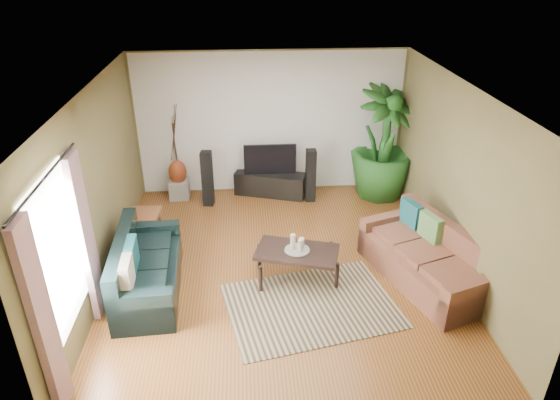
{
  "coord_description": "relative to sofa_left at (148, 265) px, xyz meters",
  "views": [
    {
      "loc": [
        -0.47,
        -6.16,
        4.32
      ],
      "look_at": [
        0.0,
        0.2,
        1.05
      ],
      "focal_mm": 32.0,
      "sensor_mm": 36.0,
      "label": 1
    }
  ],
  "objects": [
    {
      "name": "wall_left",
      "position": [
        -0.64,
        0.4,
        0.92
      ],
      "size": [
        0.0,
        5.5,
        5.5
      ],
      "primitive_type": "plane",
      "rotation": [
        1.57,
        0.0,
        1.57
      ],
      "color": "olive",
      "rests_on": "ground"
    },
    {
      "name": "speaker_left",
      "position": [
        0.67,
        2.58,
        0.1
      ],
      "size": [
        0.21,
        0.23,
        1.04
      ],
      "primitive_type": "cube",
      "rotation": [
        0.0,
        0.0,
        -0.12
      ],
      "color": "black",
      "rests_on": "floor"
    },
    {
      "name": "coffee_table",
      "position": [
        2.07,
        0.15,
        -0.19
      ],
      "size": [
        1.28,
        0.93,
        0.47
      ],
      "primitive_type": "cube",
      "rotation": [
        0.0,
        0.0,
        -0.3
      ],
      "color": "black",
      "rests_on": "floor"
    },
    {
      "name": "sofa_right",
      "position": [
        3.87,
        -0.02,
        0.0
      ],
      "size": [
        1.55,
        2.23,
        0.85
      ],
      "primitive_type": "cube",
      "rotation": [
        0.0,
        0.0,
        -1.22
      ],
      "color": "brown",
      "rests_on": "floor"
    },
    {
      "name": "side_table",
      "position": [
        -0.27,
        1.34,
        -0.16
      ],
      "size": [
        0.53,
        0.53,
        0.52
      ],
      "primitive_type": "cube",
      "rotation": [
        0.0,
        0.0,
        -0.07
      ],
      "color": "brown",
      "rests_on": "floor"
    },
    {
      "name": "floor",
      "position": [
        1.86,
        0.4,
        -0.42
      ],
      "size": [
        5.5,
        5.5,
        0.0
      ],
      "primitive_type": "plane",
      "color": "brown",
      "rests_on": "ground"
    },
    {
      "name": "ceiling",
      "position": [
        1.86,
        0.4,
        2.28
      ],
      "size": [
        5.5,
        5.5,
        0.0
      ],
      "primitive_type": "plane",
      "rotation": [
        3.14,
        0.0,
        0.0
      ],
      "color": "white",
      "rests_on": "ground"
    },
    {
      "name": "window_pane",
      "position": [
        -0.62,
        -1.2,
        0.97
      ],
      "size": [
        0.0,
        1.8,
        1.8
      ],
      "primitive_type": "plane",
      "rotation": [
        1.57,
        0.0,
        1.57
      ],
      "color": "white",
      "rests_on": "ground"
    },
    {
      "name": "candle_tall",
      "position": [
        2.01,
        0.18,
        0.18
      ],
      "size": [
        0.07,
        0.07,
        0.23
      ],
      "primitive_type": "cylinder",
      "color": "beige",
      "rests_on": "candle_tray"
    },
    {
      "name": "pedestal",
      "position": [
        0.1,
        2.9,
        -0.24
      ],
      "size": [
        0.37,
        0.37,
        0.36
      ],
      "primitive_type": "cube",
      "rotation": [
        0.0,
        0.0,
        0.01
      ],
      "color": "gray",
      "rests_on": "floor"
    },
    {
      "name": "candle_short",
      "position": [
        2.14,
        0.21,
        0.13
      ],
      "size": [
        0.07,
        0.07,
        0.15
      ],
      "primitive_type": "cylinder",
      "color": "beige",
      "rests_on": "candle_tray"
    },
    {
      "name": "vase",
      "position": [
        0.1,
        2.9,
        0.1
      ],
      "size": [
        0.33,
        0.33,
        0.46
      ],
      "primitive_type": "ellipsoid",
      "color": "maroon",
      "rests_on": "pedestal"
    },
    {
      "name": "sofa_left",
      "position": [
        0.0,
        0.0,
        0.0
      ],
      "size": [
        0.9,
        1.9,
        0.85
      ],
      "primitive_type": "cube",
      "rotation": [
        0.0,
        0.0,
        1.63
      ],
      "color": "black",
      "rests_on": "floor"
    },
    {
      "name": "tv_stand",
      "position": [
        1.84,
        2.9,
        -0.2
      ],
      "size": [
        1.4,
        0.78,
        0.45
      ],
      "primitive_type": "cube",
      "rotation": [
        0.0,
        0.0,
        -0.3
      ],
      "color": "black",
      "rests_on": "floor"
    },
    {
      "name": "backwall_panel",
      "position": [
        1.86,
        3.14,
        0.93
      ],
      "size": [
        4.9,
        0.0,
        4.9
      ],
      "primitive_type": "plane",
      "rotation": [
        1.57,
        0.0,
        0.0
      ],
      "color": "white",
      "rests_on": "ground"
    },
    {
      "name": "area_rug",
      "position": [
        2.2,
        -0.5,
        -0.42
      ],
      "size": [
        2.49,
        2.0,
        0.01
      ],
      "primitive_type": "cube",
      "rotation": [
        0.0,
        0.0,
        0.21
      ],
      "color": "tan",
      "rests_on": "floor"
    },
    {
      "name": "candle_mid",
      "position": [
        2.11,
        0.11,
        0.15
      ],
      "size": [
        0.07,
        0.07,
        0.18
      ],
      "primitive_type": "cylinder",
      "color": "beige",
      "rests_on": "candle_tray"
    },
    {
      "name": "potted_plant",
      "position": [
        3.93,
        2.75,
        0.63
      ],
      "size": [
        1.63,
        1.63,
        2.11
      ],
      "primitive_type": "imported",
      "rotation": [
        0.0,
        0.0,
        0.57
      ],
      "color": "#1F551C",
      "rests_on": "floor"
    },
    {
      "name": "candle_tray",
      "position": [
        2.07,
        0.15,
        0.05
      ],
      "size": [
        0.35,
        0.35,
        0.02
      ],
      "primitive_type": "cylinder",
      "color": "gray",
      "rests_on": "coffee_table"
    },
    {
      "name": "wall_front",
      "position": [
        1.86,
        -2.35,
        0.93
      ],
      "size": [
        5.0,
        0.0,
        5.0
      ],
      "primitive_type": "plane",
      "rotation": [
        -1.57,
        0.0,
        0.0
      ],
      "color": "olive",
      "rests_on": "ground"
    },
    {
      "name": "speaker_right",
      "position": [
        2.58,
        2.61,
        0.08
      ],
      "size": [
        0.18,
        0.2,
        1.01
      ],
      "primitive_type": "cube",
      "rotation": [
        0.0,
        0.0,
        0.01
      ],
      "color": "black",
      "rests_on": "floor"
    },
    {
      "name": "television",
      "position": [
        1.84,
        2.9,
        0.31
      ],
      "size": [
        0.98,
        0.05,
        0.58
      ],
      "primitive_type": "cube",
      "color": "black",
      "rests_on": "tv_stand"
    },
    {
      "name": "curtain_far",
      "position": [
        -0.57,
        -0.45,
        0.72
      ],
      "size": [
        0.08,
        0.35,
        2.2
      ],
      "primitive_type": "cube",
      "color": "gray",
      "rests_on": "ground"
    },
    {
      "name": "curtain_near",
      "position": [
        -0.57,
        -1.95,
        0.72
      ],
      "size": [
        0.08,
        0.35,
        2.2
      ],
      "primitive_type": "cube",
      "color": "gray",
      "rests_on": "ground"
    },
    {
      "name": "wall_right",
      "position": [
        4.36,
        0.4,
        0.92
      ],
      "size": [
        0.0,
        5.5,
        5.5
      ],
      "primitive_type": "plane",
      "rotation": [
        1.57,
        0.0,
        -1.57
      ],
      "color": "olive",
      "rests_on": "ground"
    },
    {
      "name": "plant_pot",
      "position": [
        3.93,
        2.75,
        -0.27
      ],
      "size": [
        0.39,
        0.39,
        0.3
      ],
      "primitive_type": "cylinder",
      "color": "black",
      "rests_on": "floor"
    },
    {
      "name": "curtain_rod",
      "position": [
        -0.57,
        -1.2,
        1.87
      ],
      "size": [
        0.03,
        1.9,
        0.03
      ],
      "primitive_type": "cylinder",
      "rotation": [
        1.57,
        0.0,
        0.0
      ],
      "color": "black",
      "rests_on": "ground"
    },
    {
      "name": "wall_back",
      "position": [
        1.86,
        3.15,
        0.93
      ],
      "size": [
        5.0,
        0.0,
        5.0
      ],
      "primitive_type": "plane",
      "rotation": [
        1.57,
        0.0,
        0.0
      ],
      "color": "olive",
      "rests_on": "ground"
    }
  ]
}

